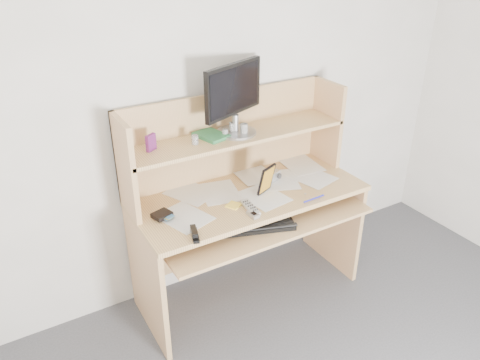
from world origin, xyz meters
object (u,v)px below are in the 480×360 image
keyboard (251,224)px  game_case (266,179)px  desk (243,196)px  tv_remote (250,207)px  monitor (234,97)px

keyboard → game_case: bearing=54.4°
desk → tv_remote: desk is taller
desk → keyboard: bearing=-111.5°
desk → game_case: (0.09, -0.13, 0.15)m
game_case → monitor: 0.52m
desk → monitor: 0.61m
desk → keyboard: size_ratio=2.68×
game_case → tv_remote: bearing=-170.9°
desk → game_case: bearing=-56.9°
keyboard → desk: bearing=87.6°
keyboard → tv_remote: size_ratio=3.00×
tv_remote → monitor: 0.64m
monitor → game_case: bearing=-91.8°
desk → keyboard: desk is taller
desk → monitor: (-0.00, 0.10, 0.60)m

